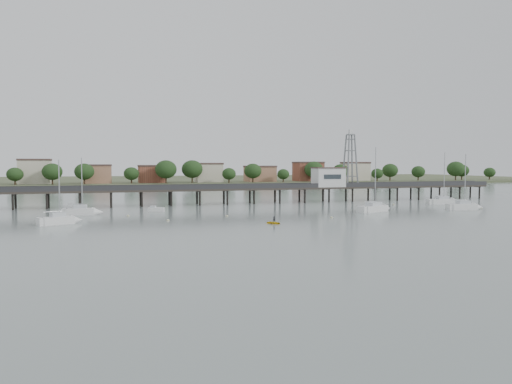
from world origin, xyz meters
TOP-DOWN VIEW (x-y plane):
  - ground_plane at (0.00, 0.00)m, footprint 500.00×500.00m
  - pier at (0.00, 60.00)m, footprint 150.00×5.00m
  - pier_building at (25.00, 60.00)m, footprint 8.40×5.40m
  - lattice_tower at (31.50, 60.00)m, footprint 3.20×3.20m
  - sailboat_e at (50.16, 43.48)m, footprint 8.57×3.49m
  - sailboat_b at (-36.48, 42.46)m, footprint 7.38×3.01m
  - sailboat_a at (-39.67, 27.55)m, footprint 6.99×4.66m
  - sailboat_d at (44.70, 29.54)m, footprint 8.09×3.23m
  - sailboat_c at (23.23, 31.69)m, footprint 9.19×5.42m
  - white_tender at (-22.31, 46.03)m, footprint 3.60×2.45m
  - yellow_dinghy at (-5.55, 17.14)m, footprint 1.98×1.47m
  - dinghy_occupant at (-5.55, 17.14)m, footprint 0.64×1.17m
  - mooring_buoys at (5.41, 32.39)m, footprint 79.14×23.37m
  - far_shore at (0.36, 239.58)m, footprint 500.00×170.00m

SIDE VIEW (x-z plane):
  - ground_plane at x=0.00m, z-range 0.00..0.00m
  - yellow_dinghy at x=-5.55m, z-range -1.37..1.37m
  - dinghy_occupant at x=-5.55m, z-range -0.13..0.13m
  - mooring_buoys at x=5.41m, z-range -0.12..0.28m
  - white_tender at x=-22.31m, z-range -0.25..1.05m
  - sailboat_c at x=23.23m, z-range -6.64..7.91m
  - sailboat_e at x=50.16m, z-range -6.24..7.51m
  - sailboat_d at x=44.70m, z-range -5.87..7.16m
  - sailboat_b at x=-36.48m, z-range -5.33..6.63m
  - sailboat_a at x=-39.67m, z-range -5.03..6.34m
  - far_shore at x=0.36m, z-range -4.25..6.15m
  - pier at x=0.00m, z-range 1.04..6.54m
  - pier_building at x=25.00m, z-range 4.02..9.32m
  - lattice_tower at x=31.50m, z-range 3.35..18.85m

